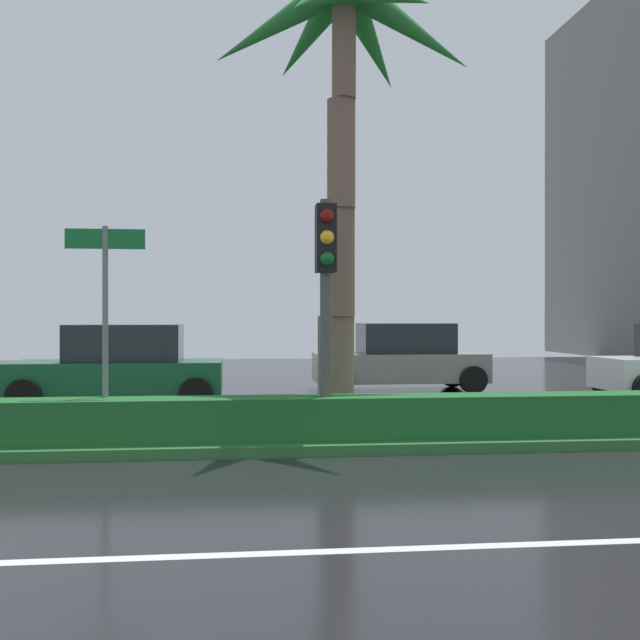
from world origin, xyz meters
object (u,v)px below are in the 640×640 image
street_name_sign (105,302)px  car_in_traffic_third (120,367)px  car_in_traffic_fourth (401,358)px  palm_tree_centre_left (343,72)px  traffic_signal_median_right (326,274)px

street_name_sign → car_in_traffic_third: 5.37m
car_in_traffic_third → car_in_traffic_fourth: size_ratio=1.00×
street_name_sign → car_in_traffic_third: bearing=96.3°
palm_tree_centre_left → street_name_sign: palm_tree_centre_left is taller
car_in_traffic_third → palm_tree_centre_left: bearing=135.4°
traffic_signal_median_right → car_in_traffic_fourth: 8.90m
car_in_traffic_third → traffic_signal_median_right: bearing=123.8°
palm_tree_centre_left → car_in_traffic_third: 7.62m
palm_tree_centre_left → traffic_signal_median_right: size_ratio=2.22×
palm_tree_centre_left → street_name_sign: 5.26m
palm_tree_centre_left → car_in_traffic_fourth: size_ratio=1.75×
traffic_signal_median_right → car_in_traffic_third: (-3.66, 5.47, -1.66)m
palm_tree_centre_left → street_name_sign: (-3.54, -1.14, -3.72)m
traffic_signal_median_right → car_in_traffic_third: 6.79m
street_name_sign → traffic_signal_median_right: bearing=-5.2°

